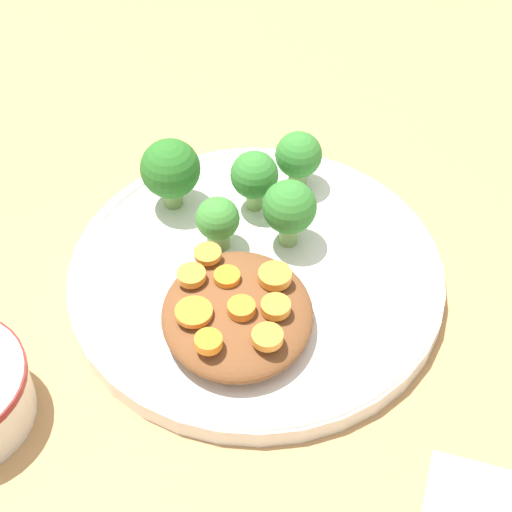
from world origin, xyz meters
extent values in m
plane|color=tan|center=(0.00, 0.00, 0.00)|extent=(4.00, 4.00, 0.00)
cylinder|color=white|center=(0.00, 0.00, 0.01)|extent=(0.27, 0.27, 0.02)
torus|color=white|center=(0.00, 0.00, 0.02)|extent=(0.27, 0.27, 0.01)
ellipsoid|color=brown|center=(-0.05, 0.01, 0.03)|extent=(0.11, 0.10, 0.03)
cylinder|color=#759E51|center=(0.03, -0.02, 0.03)|extent=(0.01, 0.01, 0.02)
sphere|color=#337A2D|center=(0.03, -0.02, 0.05)|extent=(0.04, 0.04, 0.04)
cylinder|color=#7FA85B|center=(0.07, 0.00, 0.03)|extent=(0.01, 0.01, 0.02)
sphere|color=#337A2D|center=(0.07, 0.00, 0.05)|extent=(0.04, 0.04, 0.04)
cylinder|color=#759E51|center=(0.07, 0.06, 0.03)|extent=(0.01, 0.01, 0.02)
sphere|color=#286B23|center=(0.07, 0.06, 0.05)|extent=(0.05, 0.05, 0.05)
cylinder|color=#759E51|center=(0.09, -0.03, 0.03)|extent=(0.01, 0.01, 0.02)
sphere|color=#337A2D|center=(0.09, -0.03, 0.05)|extent=(0.04, 0.04, 0.04)
cylinder|color=#759E51|center=(0.03, 0.03, 0.02)|extent=(0.02, 0.02, 0.02)
sphere|color=#3D8433|center=(0.03, 0.03, 0.04)|extent=(0.03, 0.03, 0.03)
cylinder|color=orange|center=(-0.03, -0.01, 0.05)|extent=(0.02, 0.02, 0.01)
cylinder|color=orange|center=(-0.03, 0.04, 0.04)|extent=(0.02, 0.02, 0.01)
cylinder|color=orange|center=(-0.09, 0.03, 0.05)|extent=(0.02, 0.02, 0.01)
cylinder|color=orange|center=(-0.01, 0.03, 0.04)|extent=(0.02, 0.02, 0.00)
cylinder|color=orange|center=(-0.06, -0.01, 0.05)|extent=(0.02, 0.02, 0.01)
cylinder|color=orange|center=(-0.06, 0.01, 0.05)|extent=(0.02, 0.02, 0.01)
cylinder|color=orange|center=(-0.03, 0.02, 0.04)|extent=(0.02, 0.02, 0.00)
cylinder|color=orange|center=(-0.08, -0.01, 0.04)|extent=(0.02, 0.02, 0.01)
cylinder|color=orange|center=(-0.06, 0.04, 0.04)|extent=(0.03, 0.03, 0.00)
camera|label=1|loc=(-0.41, 0.01, 0.48)|focal=60.00mm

